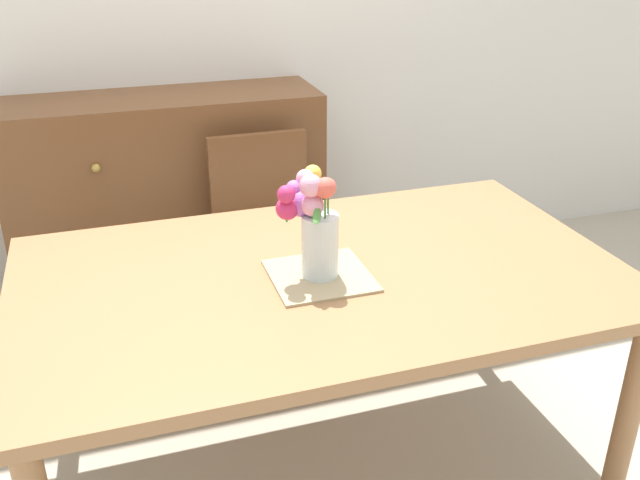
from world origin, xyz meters
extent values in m
plane|color=#B7AD99|center=(0.00, 0.00, 0.00)|extent=(12.00, 12.00, 0.00)
cube|color=#9E7047|center=(0.00, 0.00, 0.73)|extent=(1.80, 1.07, 0.04)
cylinder|color=#9E7047|center=(0.82, -0.45, 0.36)|extent=(0.07, 0.07, 0.71)
cylinder|color=#9E7047|center=(-0.82, 0.45, 0.36)|extent=(0.07, 0.07, 0.71)
cylinder|color=#9E7047|center=(0.82, 0.45, 0.36)|extent=(0.07, 0.07, 0.71)
cube|color=brown|center=(0.04, 0.79, 0.46)|extent=(0.42, 0.42, 0.04)
cylinder|color=brown|center=(0.22, 0.61, 0.22)|extent=(0.04, 0.04, 0.44)
cylinder|color=brown|center=(-0.14, 0.61, 0.22)|extent=(0.04, 0.04, 0.44)
cylinder|color=brown|center=(0.22, 0.97, 0.22)|extent=(0.04, 0.04, 0.44)
cylinder|color=brown|center=(-0.14, 0.97, 0.22)|extent=(0.04, 0.04, 0.44)
cube|color=brown|center=(0.04, 0.99, 0.69)|extent=(0.42, 0.04, 0.42)
cube|color=brown|center=(-0.31, 1.33, 0.50)|extent=(1.40, 0.44, 1.00)
sphere|color=#B7933D|center=(-0.61, 1.10, 0.78)|extent=(0.04, 0.04, 0.04)
sphere|color=#B7933D|center=(-0.01, 1.10, 0.78)|extent=(0.04, 0.04, 0.04)
sphere|color=#B7933D|center=(-0.61, 1.10, 0.38)|extent=(0.04, 0.04, 0.04)
sphere|color=#B7933D|center=(-0.01, 1.10, 0.38)|extent=(0.04, 0.04, 0.04)
cube|color=tan|center=(-0.02, -0.03, 0.76)|extent=(0.29, 0.29, 0.01)
cylinder|color=silver|center=(-0.02, -0.03, 0.86)|extent=(0.11, 0.11, 0.19)
sphere|color=#B266C6|center=(-0.06, 0.00, 0.98)|extent=(0.08, 0.08, 0.08)
cylinder|color=#478438|center=(-0.06, 0.00, 0.96)|extent=(0.01, 0.01, 0.04)
sphere|color=#EA9EBC|center=(-0.05, -0.04, 1.05)|extent=(0.06, 0.06, 0.06)
cylinder|color=#478438|center=(-0.05, -0.04, 1.00)|extent=(0.01, 0.01, 0.11)
sphere|color=#EFD14C|center=(-0.01, 0.05, 1.05)|extent=(0.05, 0.05, 0.05)
cylinder|color=#478438|center=(-0.01, 0.05, 0.99)|extent=(0.01, 0.01, 0.10)
sphere|color=#EA9EBC|center=(-0.04, 0.03, 1.04)|extent=(0.05, 0.05, 0.05)
cylinder|color=#478438|center=(-0.04, 0.03, 0.99)|extent=(0.01, 0.01, 0.10)
sphere|color=#D12D66|center=(-0.11, -0.03, 1.02)|extent=(0.05, 0.05, 0.05)
cylinder|color=#478438|center=(-0.11, -0.03, 0.98)|extent=(0.01, 0.01, 0.08)
sphere|color=#E55B4C|center=(-0.01, -0.06, 1.04)|extent=(0.06, 0.06, 0.06)
cylinder|color=#478438|center=(-0.01, -0.06, 0.99)|extent=(0.01, 0.01, 0.10)
sphere|color=#B266C6|center=(-0.07, 0.02, 1.02)|extent=(0.05, 0.05, 0.05)
cylinder|color=#478438|center=(-0.07, 0.02, 0.98)|extent=(0.01, 0.01, 0.08)
sphere|color=#D12D66|center=(-0.10, -0.01, 0.97)|extent=(0.07, 0.07, 0.07)
cylinder|color=#478438|center=(-0.10, -0.01, 0.96)|extent=(0.01, 0.01, 0.03)
sphere|color=#E55B4C|center=(0.01, -0.03, 1.03)|extent=(0.05, 0.05, 0.05)
cylinder|color=#478438|center=(0.01, -0.03, 0.99)|extent=(0.01, 0.01, 0.09)
sphere|color=#EA9EBC|center=(-0.04, -0.04, 0.99)|extent=(0.06, 0.06, 0.06)
cylinder|color=#478438|center=(-0.04, -0.04, 0.96)|extent=(0.01, 0.01, 0.05)
ellipsoid|color=#478438|center=(-0.06, 0.01, 0.96)|extent=(0.06, 0.07, 0.03)
ellipsoid|color=#478438|center=(-0.04, -0.09, 0.98)|extent=(0.05, 0.07, 0.04)
camera|label=1|loc=(-0.57, -1.75, 1.72)|focal=39.02mm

